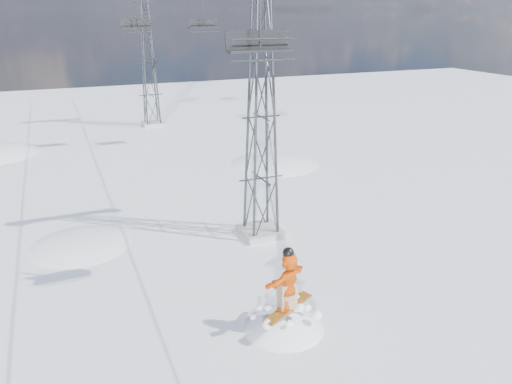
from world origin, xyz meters
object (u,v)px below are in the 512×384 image
(lift_tower_near, at_px, (261,118))
(lift_tower_far, at_px, (149,63))
(snowboarder_jump, at_px, (283,368))
(lift_chair_near, at_px, (259,43))

(lift_tower_near, relative_size, lift_tower_far, 1.00)
(lift_tower_near, distance_m, snowboarder_jump, 10.10)
(lift_tower_near, height_order, snowboarder_jump, lift_tower_near)
(lift_tower_far, xyz_separation_m, lift_chair_near, (-2.20, -30.04, 3.37))
(lift_tower_near, distance_m, lift_chair_near, 6.45)
(lift_tower_far, distance_m, snowboarder_jump, 32.75)
(lift_tower_far, relative_size, lift_chair_near, 4.54)
(lift_tower_far, xyz_separation_m, snowboarder_jump, (-2.09, -31.90, -7.07))
(snowboarder_jump, bearing_deg, lift_chair_near, 93.27)
(lift_tower_near, xyz_separation_m, snowboarder_jump, (-2.09, -6.90, -7.07))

